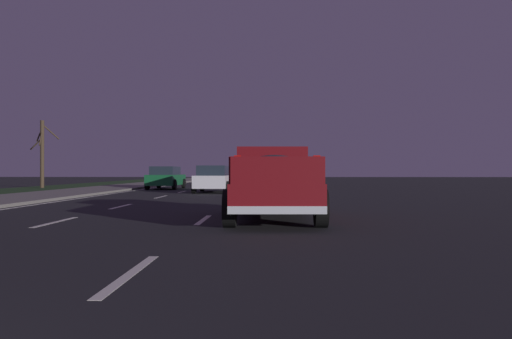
% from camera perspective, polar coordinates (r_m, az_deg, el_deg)
% --- Properties ---
extents(ground, '(144.00, 144.00, 0.00)m').
position_cam_1_polar(ground, '(28.52, -5.31, -2.66)').
color(ground, black).
extents(sidewalk_shoulder, '(108.00, 4.00, 0.12)m').
position_cam_1_polar(sidewalk_shoulder, '(30.33, -19.44, -2.39)').
color(sidewalk_shoulder, slate).
rests_on(sidewalk_shoulder, ground).
extents(grass_verge, '(108.00, 6.00, 0.01)m').
position_cam_1_polar(grass_verge, '(32.46, -27.71, -2.33)').
color(grass_verge, '#1E3819').
rests_on(grass_verge, ground).
extents(lane_markings, '(108.00, 7.04, 0.01)m').
position_cam_1_polar(lane_markings, '(32.46, -9.96, -2.35)').
color(lane_markings, silver).
rests_on(lane_markings, ground).
extents(pickup_truck, '(5.47, 2.38, 1.87)m').
position_cam_1_polar(pickup_truck, '(12.55, 1.93, -1.34)').
color(pickup_truck, maroon).
rests_on(pickup_truck, ground).
extents(sedan_red, '(4.44, 2.09, 1.54)m').
position_cam_1_polar(sedan_red, '(37.01, 1.55, -0.87)').
color(sedan_red, maroon).
rests_on(sedan_red, ground).
extents(sedan_white, '(4.42, 2.06, 1.54)m').
position_cam_1_polar(sedan_white, '(28.29, -4.98, -1.09)').
color(sedan_white, silver).
rests_on(sedan_white, ground).
extents(sedan_green, '(4.45, 2.11, 1.54)m').
position_cam_1_polar(sedan_green, '(33.98, -10.47, -0.93)').
color(sedan_green, '#14592D').
rests_on(sedan_green, ground).
extents(bare_tree_far, '(1.74, 2.05, 4.93)m').
position_cam_1_polar(bare_tree_far, '(38.88, -23.69, 1.88)').
color(bare_tree_far, '#423323').
rests_on(bare_tree_far, ground).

